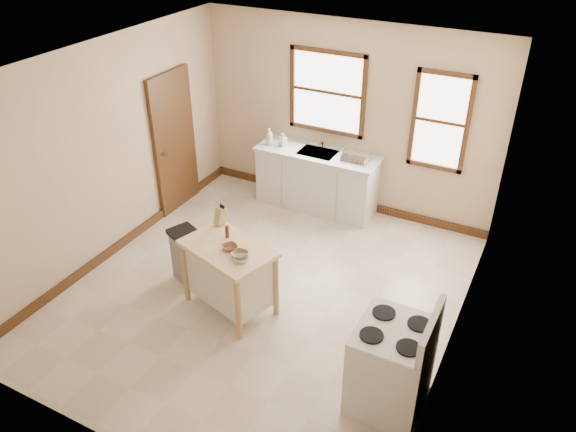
{
  "coord_description": "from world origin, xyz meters",
  "views": [
    {
      "loc": [
        2.77,
        -4.7,
        4.41
      ],
      "look_at": [
        0.14,
        0.4,
        0.92
      ],
      "focal_mm": 35.0,
      "sensor_mm": 36.0,
      "label": 1
    }
  ],
  "objects_px": {
    "pepper_grinder": "(227,232)",
    "bowl_a": "(230,247)",
    "knife_block": "(220,217)",
    "soap_bottle_b": "(283,139)",
    "bowl_c": "(241,259)",
    "gas_stove": "(392,356)",
    "soap_bottle_a": "(270,136)",
    "dish_rack": "(356,157)",
    "kitchen_island": "(230,278)",
    "trash_bin": "(187,255)",
    "bowl_b": "(239,254)"
  },
  "relations": [
    {
      "from": "soap_bottle_a",
      "to": "bowl_a",
      "type": "height_order",
      "value": "soap_bottle_a"
    },
    {
      "from": "soap_bottle_a",
      "to": "dish_rack",
      "type": "height_order",
      "value": "soap_bottle_a"
    },
    {
      "from": "trash_bin",
      "to": "knife_block",
      "type": "bearing_deg",
      "value": 43.26
    },
    {
      "from": "pepper_grinder",
      "to": "dish_rack",
      "type": "bearing_deg",
      "value": 75.93
    },
    {
      "from": "bowl_a",
      "to": "gas_stove",
      "type": "relative_size",
      "value": 0.14
    },
    {
      "from": "soap_bottle_b",
      "to": "bowl_c",
      "type": "relative_size",
      "value": 1.26
    },
    {
      "from": "bowl_a",
      "to": "soap_bottle_b",
      "type": "bearing_deg",
      "value": 104.97
    },
    {
      "from": "kitchen_island",
      "to": "bowl_a",
      "type": "distance_m",
      "value": 0.45
    },
    {
      "from": "pepper_grinder",
      "to": "bowl_b",
      "type": "relative_size",
      "value": 0.84
    },
    {
      "from": "soap_bottle_a",
      "to": "bowl_c",
      "type": "bearing_deg",
      "value": -49.81
    },
    {
      "from": "soap_bottle_b",
      "to": "bowl_c",
      "type": "distance_m",
      "value": 2.91
    },
    {
      "from": "pepper_grinder",
      "to": "trash_bin",
      "type": "distance_m",
      "value": 0.88
    },
    {
      "from": "kitchen_island",
      "to": "bowl_b",
      "type": "distance_m",
      "value": 0.51
    },
    {
      "from": "pepper_grinder",
      "to": "bowl_a",
      "type": "bearing_deg",
      "value": -51.47
    },
    {
      "from": "soap_bottle_a",
      "to": "gas_stove",
      "type": "distance_m",
      "value": 4.27
    },
    {
      "from": "knife_block",
      "to": "trash_bin",
      "type": "xyz_separation_m",
      "value": [
        -0.44,
        -0.16,
        -0.6
      ]
    },
    {
      "from": "bowl_b",
      "to": "dish_rack",
      "type": "bearing_deg",
      "value": 83.81
    },
    {
      "from": "bowl_c",
      "to": "kitchen_island",
      "type": "bearing_deg",
      "value": 150.36
    },
    {
      "from": "soap_bottle_b",
      "to": "dish_rack",
      "type": "height_order",
      "value": "soap_bottle_b"
    },
    {
      "from": "bowl_b",
      "to": "soap_bottle_b",
      "type": "bearing_deg",
      "value": 107.96
    },
    {
      "from": "soap_bottle_a",
      "to": "bowl_b",
      "type": "relative_size",
      "value": 1.47
    },
    {
      "from": "kitchen_island",
      "to": "bowl_a",
      "type": "height_order",
      "value": "bowl_a"
    },
    {
      "from": "dish_rack",
      "to": "bowl_c",
      "type": "height_order",
      "value": "dish_rack"
    },
    {
      "from": "knife_block",
      "to": "pepper_grinder",
      "type": "bearing_deg",
      "value": -27.29
    },
    {
      "from": "knife_block",
      "to": "gas_stove",
      "type": "xyz_separation_m",
      "value": [
        2.44,
        -0.86,
        -0.37
      ]
    },
    {
      "from": "soap_bottle_b",
      "to": "dish_rack",
      "type": "xyz_separation_m",
      "value": [
        1.16,
        0.02,
        -0.05
      ]
    },
    {
      "from": "soap_bottle_a",
      "to": "knife_block",
      "type": "height_order",
      "value": "soap_bottle_a"
    },
    {
      "from": "kitchen_island",
      "to": "pepper_grinder",
      "type": "xyz_separation_m",
      "value": [
        -0.11,
        0.17,
        0.5
      ]
    },
    {
      "from": "bowl_b",
      "to": "bowl_a",
      "type": "bearing_deg",
      "value": 158.0
    },
    {
      "from": "dish_rack",
      "to": "kitchen_island",
      "type": "height_order",
      "value": "dish_rack"
    },
    {
      "from": "knife_block",
      "to": "pepper_grinder",
      "type": "distance_m",
      "value": 0.3
    },
    {
      "from": "pepper_grinder",
      "to": "trash_bin",
      "type": "xyz_separation_m",
      "value": [
        -0.66,
        0.05,
        -0.58
      ]
    },
    {
      "from": "kitchen_island",
      "to": "gas_stove",
      "type": "height_order",
      "value": "gas_stove"
    },
    {
      "from": "dish_rack",
      "to": "knife_block",
      "type": "xyz_separation_m",
      "value": [
        -0.84,
        -2.24,
        -0.01
      ]
    },
    {
      "from": "bowl_a",
      "to": "trash_bin",
      "type": "relative_size",
      "value": 0.24
    },
    {
      "from": "soap_bottle_b",
      "to": "kitchen_island",
      "type": "relative_size",
      "value": 0.19
    },
    {
      "from": "pepper_grinder",
      "to": "gas_stove",
      "type": "relative_size",
      "value": 0.13
    },
    {
      "from": "pepper_grinder",
      "to": "kitchen_island",
      "type": "bearing_deg",
      "value": -56.76
    },
    {
      "from": "soap_bottle_a",
      "to": "kitchen_island",
      "type": "distance_m",
      "value": 2.75
    },
    {
      "from": "soap_bottle_a",
      "to": "trash_bin",
      "type": "relative_size",
      "value": 0.37
    },
    {
      "from": "pepper_grinder",
      "to": "bowl_c",
      "type": "relative_size",
      "value": 0.94
    },
    {
      "from": "soap_bottle_a",
      "to": "trash_bin",
      "type": "height_order",
      "value": "soap_bottle_a"
    },
    {
      "from": "knife_block",
      "to": "bowl_a",
      "type": "relative_size",
      "value": 1.19
    },
    {
      "from": "bowl_a",
      "to": "trash_bin",
      "type": "height_order",
      "value": "bowl_a"
    },
    {
      "from": "trash_bin",
      "to": "bowl_a",
      "type": "bearing_deg",
      "value": 7.61
    },
    {
      "from": "pepper_grinder",
      "to": "bowl_a",
      "type": "relative_size",
      "value": 0.89
    },
    {
      "from": "soap_bottle_a",
      "to": "bowl_b",
      "type": "xyz_separation_m",
      "value": [
        1.07,
        -2.63,
        -0.17
      ]
    },
    {
      "from": "bowl_b",
      "to": "knife_block",
      "type": "bearing_deg",
      "value": 139.72
    },
    {
      "from": "soap_bottle_a",
      "to": "bowl_c",
      "type": "distance_m",
      "value": 2.93
    },
    {
      "from": "dish_rack",
      "to": "bowl_c",
      "type": "xyz_separation_m",
      "value": [
        -0.23,
        -2.77,
        -0.09
      ]
    }
  ]
}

